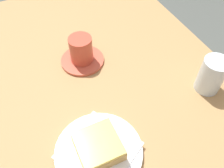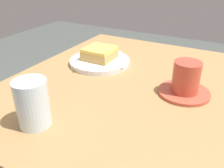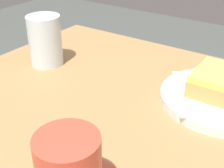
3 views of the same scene
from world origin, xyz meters
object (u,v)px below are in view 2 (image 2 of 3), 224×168
donut_glazed_square (100,53)px  coffee_cup (186,81)px  plate_glazed_square (100,61)px  water_glass (33,103)px

donut_glazed_square → coffee_cup: size_ratio=0.71×
plate_glazed_square → donut_glazed_square: size_ratio=2.13×
donut_glazed_square → coffee_cup: (0.31, -0.07, 0.00)m
plate_glazed_square → donut_glazed_square: bearing=-90.0°
plate_glazed_square → coffee_cup: 0.32m
plate_glazed_square → coffee_cup: size_ratio=1.51×
water_glass → coffee_cup: bearing=48.7°
water_glass → coffee_cup: size_ratio=0.77×
water_glass → coffee_cup: water_glass is taller
plate_glazed_square → coffee_cup: bearing=-13.4°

